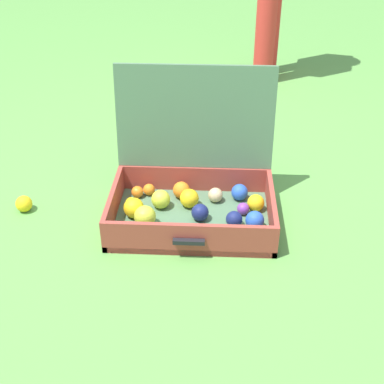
# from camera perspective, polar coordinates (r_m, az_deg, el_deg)

# --- Properties ---
(ground_plane) EXTENTS (16.00, 16.00, 0.00)m
(ground_plane) POSITION_cam_1_polar(r_m,az_deg,el_deg) (1.98, -2.15, -3.91)
(ground_plane) COLOR #569342
(open_suitcase) EXTENTS (0.61, 0.49, 0.54)m
(open_suitcase) POSITION_cam_1_polar(r_m,az_deg,el_deg) (1.99, 0.02, 0.45)
(open_suitcase) COLOR #4C7051
(open_suitcase) RESTS_ON ground
(stray_ball_on_grass) EXTENTS (0.06, 0.06, 0.06)m
(stray_ball_on_grass) POSITION_cam_1_polar(r_m,az_deg,el_deg) (2.15, -17.88, -1.23)
(stray_ball_on_grass) COLOR yellow
(stray_ball_on_grass) RESTS_ON ground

